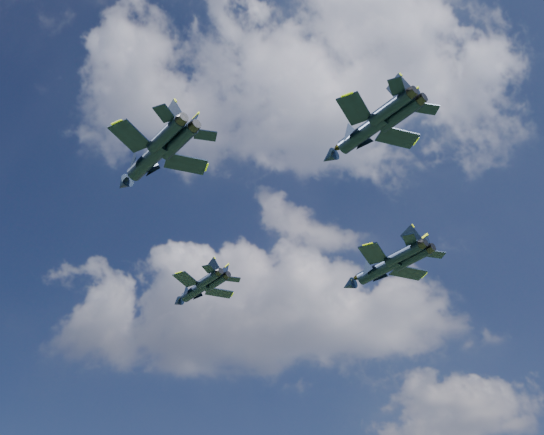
{
  "coord_description": "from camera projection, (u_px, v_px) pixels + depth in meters",
  "views": [
    {
      "loc": [
        13.99,
        -64.39,
        5.96
      ],
      "look_at": [
        4.34,
        7.71,
        58.88
      ],
      "focal_mm": 45.0,
      "sensor_mm": 36.0,
      "label": 1
    }
  ],
  "objects": [
    {
      "name": "jet_left",
      "position": [
        147.0,
        161.0,
        81.56
      ],
      "size": [
        15.13,
        14.5,
        4.03
      ],
      "rotation": [
        0.0,
        0.0,
        0.82
      ],
      "color": "black"
    },
    {
      "name": "jet_right",
      "position": [
        377.0,
        270.0,
        100.84
      ],
      "size": [
        15.88,
        14.55,
        4.15
      ],
      "rotation": [
        0.0,
        0.0,
        0.86
      ],
      "color": "black"
    },
    {
      "name": "jet_slot",
      "position": [
        360.0,
        135.0,
        76.69
      ],
      "size": [
        13.91,
        13.09,
        3.68
      ],
      "rotation": [
        0.0,
        0.0,
        0.84
      ],
      "color": "black"
    },
    {
      "name": "jet_lead",
      "position": [
        194.0,
        291.0,
        103.69
      ],
      "size": [
        12.43,
        11.61,
        3.27
      ],
      "rotation": [
        0.0,
        0.0,
        0.84
      ],
      "color": "black"
    }
  ]
}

